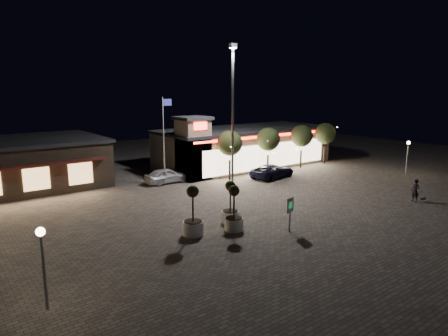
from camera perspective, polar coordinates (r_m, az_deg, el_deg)
ground at (r=28.30m, az=8.00°, el=-6.79°), size 90.00×90.00×0.00m
retail_building at (r=45.51m, az=2.64°, el=3.09°), size 20.40×8.40×6.10m
restaurant_building at (r=39.87m, az=-28.87°, el=0.41°), size 16.40×11.00×4.30m
floodlight_pole at (r=34.29m, az=1.25°, el=8.45°), size 0.60×0.40×12.38m
flagpole at (r=36.54m, az=-8.50°, el=4.93°), size 0.95×0.10×8.00m
lamp_post_east at (r=44.78m, az=24.78°, el=2.23°), size 0.36×0.36×3.48m
lamp_post_south at (r=17.48m, az=-24.53°, el=-10.89°), size 0.36×0.36×3.48m
string_tree_a at (r=38.20m, az=0.83°, el=3.54°), size 2.42×2.42×4.79m
string_tree_b at (r=41.40m, az=6.34°, el=4.09°), size 2.42×2.42×4.79m
string_tree_c at (r=44.94m, az=11.03°, el=4.52°), size 2.42×2.42×4.79m
string_tree_d at (r=47.96m, az=14.27°, el=4.80°), size 2.42×2.42×4.79m
pickup_truck at (r=39.78m, az=6.95°, el=-0.42°), size 5.21×2.93×1.38m
white_sedan at (r=37.70m, az=-8.19°, el=-1.08°), size 4.19×1.70×1.43m
pedestrian at (r=34.54m, az=25.66°, el=-2.94°), size 0.51×0.71×1.80m
dog at (r=35.05m, az=26.59°, el=-3.90°), size 0.50×0.22×0.26m
planter_left at (r=24.32m, az=-4.44°, el=-7.40°), size 1.26×1.26×3.11m
planter_mid at (r=25.05m, az=1.42°, el=-6.94°), size 1.18×1.18×2.91m
planter_right at (r=26.47m, az=0.90°, el=-5.97°), size 1.16×1.16×2.85m
valet_sign at (r=24.94m, az=9.43°, el=-5.66°), size 0.71×0.26×2.19m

